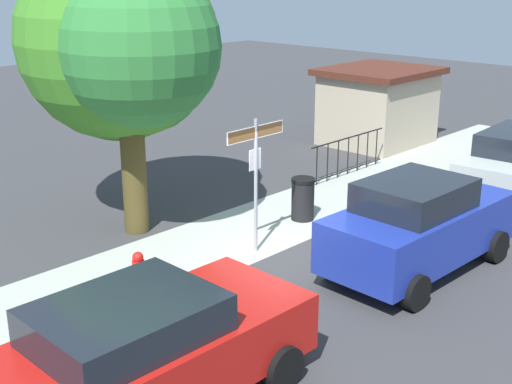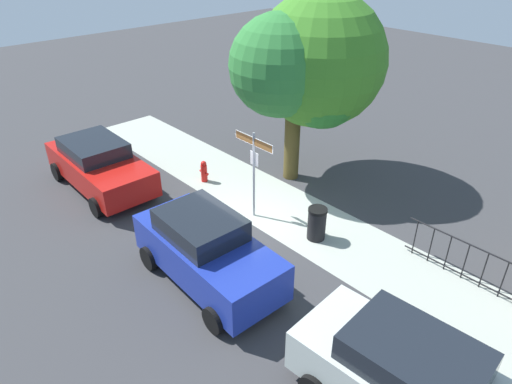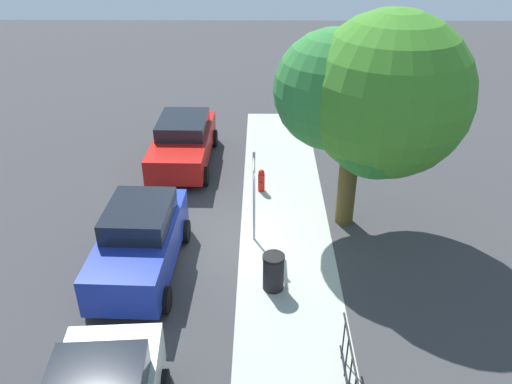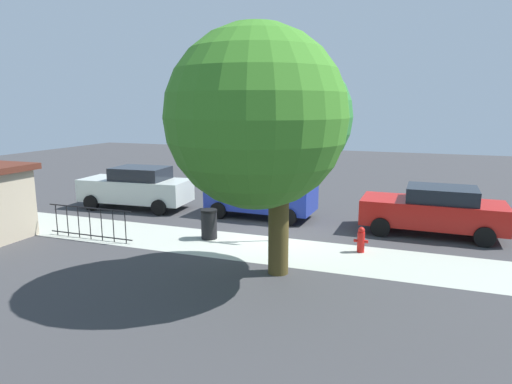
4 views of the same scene
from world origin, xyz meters
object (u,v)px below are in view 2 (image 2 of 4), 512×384
(fire_hydrant, at_px, (204,171))
(street_sign, at_px, (254,158))
(shade_tree, at_px, (310,66))
(trash_bin, at_px, (317,223))
(car_red, at_px, (99,165))
(car_blue, at_px, (207,250))

(fire_hydrant, bearing_deg, street_sign, -4.06)
(shade_tree, height_order, fire_hydrant, shade_tree)
(fire_hydrant, distance_m, trash_bin, 4.89)
(street_sign, xyz_separation_m, car_red, (-4.84, -2.61, -1.12))
(street_sign, distance_m, car_red, 5.61)
(street_sign, relative_size, car_blue, 0.65)
(car_blue, bearing_deg, shade_tree, 111.65)
(shade_tree, distance_m, fire_hydrant, 5.02)
(car_blue, height_order, trash_bin, car_blue)
(shade_tree, bearing_deg, street_sign, -77.27)
(car_red, xyz_separation_m, car_blue, (6.26, -0.25, 0.08))
(car_red, height_order, fire_hydrant, car_red)
(street_sign, distance_m, trash_bin, 2.60)
(street_sign, bearing_deg, fire_hydrant, 175.94)
(street_sign, bearing_deg, car_blue, -63.52)
(shade_tree, relative_size, trash_bin, 6.33)
(shade_tree, relative_size, fire_hydrant, 7.96)
(street_sign, bearing_deg, car_red, -151.66)
(street_sign, height_order, fire_hydrant, street_sign)
(street_sign, relative_size, fire_hydrant, 3.53)
(car_red, relative_size, car_blue, 1.10)
(street_sign, height_order, shade_tree, shade_tree)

